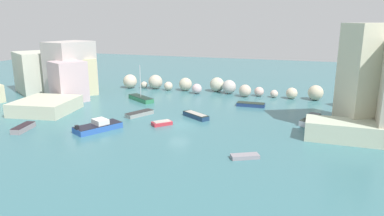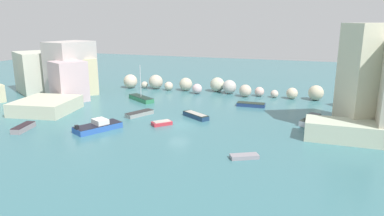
{
  "view_description": "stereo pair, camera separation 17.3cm",
  "coord_description": "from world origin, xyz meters",
  "px_view_note": "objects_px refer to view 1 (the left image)",
  "views": [
    {
      "loc": [
        15.84,
        -40.45,
        13.2
      ],
      "look_at": [
        0.0,
        5.16,
        1.0
      ],
      "focal_mm": 32.98,
      "sensor_mm": 36.0,
      "label": 1
    },
    {
      "loc": [
        16.01,
        -40.39,
        13.2
      ],
      "look_at": [
        0.0,
        5.16,
        1.0
      ],
      "focal_mm": 32.98,
      "sensor_mm": 36.0,
      "label": 2
    }
  ],
  "objects_px": {
    "moored_boat_5": "(162,123)",
    "moored_boat_8": "(140,114)",
    "moored_boat_2": "(245,156)",
    "moored_boat_3": "(313,120)",
    "moored_boat_0": "(196,115)",
    "moored_boat_4": "(141,98)",
    "moored_boat_6": "(23,128)",
    "moored_boat_7": "(98,126)",
    "moored_boat_1": "(251,105)"
  },
  "relations": [
    {
      "from": "moored_boat_5",
      "to": "moored_boat_7",
      "type": "distance_m",
      "value": 7.9
    },
    {
      "from": "moored_boat_1",
      "to": "moored_boat_6",
      "type": "relative_size",
      "value": 1.16
    },
    {
      "from": "moored_boat_7",
      "to": "moored_boat_3",
      "type": "bearing_deg",
      "value": -37.86
    },
    {
      "from": "moored_boat_1",
      "to": "moored_boat_5",
      "type": "xyz_separation_m",
      "value": [
        -9.05,
        -13.68,
        -0.04
      ]
    },
    {
      "from": "moored_boat_1",
      "to": "moored_boat_4",
      "type": "relative_size",
      "value": 0.73
    },
    {
      "from": "moored_boat_4",
      "to": "moored_boat_1",
      "type": "bearing_deg",
      "value": -140.16
    },
    {
      "from": "moored_boat_5",
      "to": "moored_boat_6",
      "type": "bearing_deg",
      "value": 160.15
    },
    {
      "from": "moored_boat_1",
      "to": "moored_boat_8",
      "type": "height_order",
      "value": "moored_boat_8"
    },
    {
      "from": "moored_boat_4",
      "to": "moored_boat_7",
      "type": "xyz_separation_m",
      "value": [
        2.5,
        -16.18,
        0.09
      ]
    },
    {
      "from": "moored_boat_3",
      "to": "moored_boat_7",
      "type": "relative_size",
      "value": 0.78
    },
    {
      "from": "moored_boat_2",
      "to": "moored_boat_8",
      "type": "distance_m",
      "value": 20.07
    },
    {
      "from": "moored_boat_5",
      "to": "moored_boat_8",
      "type": "relative_size",
      "value": 0.62
    },
    {
      "from": "moored_boat_7",
      "to": "moored_boat_0",
      "type": "bearing_deg",
      "value": -18.68
    },
    {
      "from": "moored_boat_5",
      "to": "moored_boat_8",
      "type": "xyz_separation_m",
      "value": [
        -4.79,
        3.1,
        0.05
      ]
    },
    {
      "from": "moored_boat_1",
      "to": "moored_boat_7",
      "type": "height_order",
      "value": "moored_boat_7"
    },
    {
      "from": "moored_boat_4",
      "to": "moored_boat_5",
      "type": "bearing_deg",
      "value": 160.93
    },
    {
      "from": "moored_boat_1",
      "to": "moored_boat_5",
      "type": "bearing_deg",
      "value": -125.21
    },
    {
      "from": "moored_boat_0",
      "to": "moored_boat_4",
      "type": "height_order",
      "value": "moored_boat_4"
    },
    {
      "from": "moored_boat_2",
      "to": "moored_boat_7",
      "type": "xyz_separation_m",
      "value": [
        -18.66,
        3.03,
        0.28
      ]
    },
    {
      "from": "moored_boat_2",
      "to": "moored_boat_5",
      "type": "bearing_deg",
      "value": 119.44
    },
    {
      "from": "moored_boat_5",
      "to": "moored_boat_0",
      "type": "bearing_deg",
      "value": 9.65
    },
    {
      "from": "moored_boat_2",
      "to": "moored_boat_3",
      "type": "height_order",
      "value": "moored_boat_3"
    },
    {
      "from": "moored_boat_4",
      "to": "moored_boat_5",
      "type": "distance_m",
      "value": 14.68
    },
    {
      "from": "moored_boat_7",
      "to": "moored_boat_8",
      "type": "distance_m",
      "value": 7.83
    },
    {
      "from": "moored_boat_0",
      "to": "moored_boat_5",
      "type": "relative_size",
      "value": 1.6
    },
    {
      "from": "moored_boat_6",
      "to": "moored_boat_4",
      "type": "bearing_deg",
      "value": 149.85
    },
    {
      "from": "moored_boat_1",
      "to": "moored_boat_3",
      "type": "xyz_separation_m",
      "value": [
        9.28,
        -6.8,
        0.18
      ]
    },
    {
      "from": "moored_boat_4",
      "to": "moored_boat_5",
      "type": "xyz_separation_m",
      "value": [
        8.96,
        -11.63,
        -0.13
      ]
    },
    {
      "from": "moored_boat_4",
      "to": "moored_boat_6",
      "type": "relative_size",
      "value": 1.59
    },
    {
      "from": "moored_boat_0",
      "to": "moored_boat_1",
      "type": "xyz_separation_m",
      "value": [
        6.0,
        9.07,
        -0.05
      ]
    },
    {
      "from": "moored_boat_0",
      "to": "moored_boat_5",
      "type": "bearing_deg",
      "value": 90.12
    },
    {
      "from": "moored_boat_2",
      "to": "moored_boat_1",
      "type": "bearing_deg",
      "value": 69.72
    },
    {
      "from": "moored_boat_3",
      "to": "moored_boat_8",
      "type": "xyz_separation_m",
      "value": [
        -23.11,
        -3.79,
        -0.17
      ]
    },
    {
      "from": "moored_boat_0",
      "to": "moored_boat_2",
      "type": "xyz_separation_m",
      "value": [
        9.15,
        -12.19,
        -0.15
      ]
    },
    {
      "from": "moored_boat_3",
      "to": "moored_boat_5",
      "type": "bearing_deg",
      "value": 131.81
    },
    {
      "from": "moored_boat_2",
      "to": "moored_boat_5",
      "type": "xyz_separation_m",
      "value": [
        -12.2,
        7.58,
        0.06
      ]
    },
    {
      "from": "moored_boat_1",
      "to": "moored_boat_7",
      "type": "distance_m",
      "value": 23.94
    },
    {
      "from": "moored_boat_8",
      "to": "moored_boat_5",
      "type": "bearing_deg",
      "value": 81.58
    },
    {
      "from": "moored_boat_0",
      "to": "moored_boat_5",
      "type": "xyz_separation_m",
      "value": [
        -3.05,
        -4.62,
        -0.09
      ]
    },
    {
      "from": "moored_boat_0",
      "to": "moored_boat_3",
      "type": "relative_size",
      "value": 0.92
    },
    {
      "from": "moored_boat_0",
      "to": "moored_boat_6",
      "type": "relative_size",
      "value": 1.16
    },
    {
      "from": "moored_boat_3",
      "to": "moored_boat_8",
      "type": "relative_size",
      "value": 1.09
    },
    {
      "from": "moored_boat_1",
      "to": "moored_boat_2",
      "type": "bearing_deg",
      "value": -83.29
    },
    {
      "from": "moored_boat_2",
      "to": "moored_boat_5",
      "type": "height_order",
      "value": "moored_boat_5"
    },
    {
      "from": "moored_boat_0",
      "to": "moored_boat_4",
      "type": "xyz_separation_m",
      "value": [
        -12.01,
        7.01,
        0.04
      ]
    },
    {
      "from": "moored_boat_7",
      "to": "moored_boat_5",
      "type": "bearing_deg",
      "value": -27.47
    },
    {
      "from": "moored_boat_2",
      "to": "moored_boat_4",
      "type": "distance_m",
      "value": 28.58
    },
    {
      "from": "moored_boat_2",
      "to": "moored_boat_4",
      "type": "bearing_deg",
      "value": 109.04
    },
    {
      "from": "moored_boat_0",
      "to": "moored_boat_7",
      "type": "distance_m",
      "value": 13.21
    },
    {
      "from": "moored_boat_3",
      "to": "moored_boat_7",
      "type": "xyz_separation_m",
      "value": [
        -24.79,
        -11.44,
        0.0
      ]
    }
  ]
}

